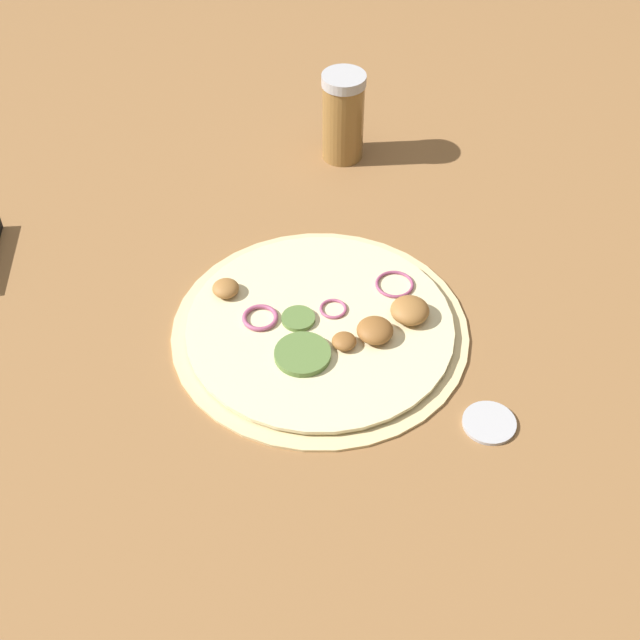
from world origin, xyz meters
name	(u,v)px	position (x,y,z in m)	size (l,w,h in m)	color
ground_plane	(320,331)	(0.00, 0.00, 0.00)	(3.00, 3.00, 0.00)	olive
pizza	(323,327)	(0.00, 0.00, 0.01)	(0.29, 0.29, 0.03)	beige
spice_jar	(343,116)	(-0.21, 0.21, 0.05)	(0.05, 0.05, 0.11)	olive
loose_cap	(489,422)	(0.18, 0.04, 0.00)	(0.05, 0.05, 0.01)	#B2B2B7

